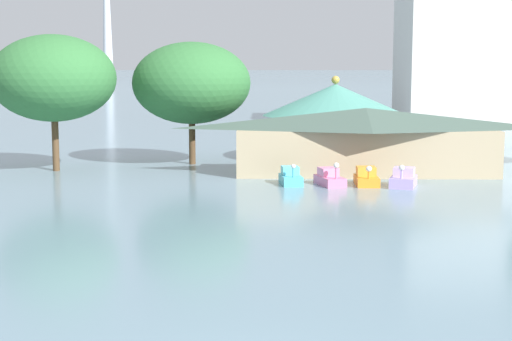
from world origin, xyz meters
TOP-DOWN VIEW (x-y plane):
  - pedal_boat_cyan at (2.05, 34.31)m, footprint 1.68×2.69m
  - pedal_boat_pink at (4.72, 34.06)m, footprint 2.14×3.10m
  - pedal_boat_orange at (7.27, 34.17)m, footprint 1.53×2.85m
  - pedal_boat_lavender at (9.67, 33.39)m, footprint 2.29×2.98m
  - boathouse at (7.81, 39.51)m, footprint 20.78×6.10m
  - green_roof_pavilion at (6.28, 48.69)m, footprint 12.62×12.62m
  - shoreline_tree_tall_left at (-16.03, 40.97)m, footprint 9.62×9.62m
  - shoreline_tree_mid at (-5.82, 45.31)m, footprint 9.71×9.71m
  - background_building_block at (29.83, 86.24)m, footprint 23.64×15.42m

SIDE VIEW (x-z plane):
  - pedal_boat_pink at x=4.72m, z-range -0.37..1.33m
  - pedal_boat_cyan at x=2.05m, z-range -0.29..1.27m
  - pedal_boat_orange at x=7.27m, z-range -0.25..1.23m
  - pedal_boat_lavender at x=9.67m, z-range -0.29..1.34m
  - boathouse at x=7.81m, z-range 0.12..5.12m
  - green_roof_pavilion at x=6.28m, z-range 0.20..7.44m
  - shoreline_tree_mid at x=-5.82m, z-range 1.67..11.73m
  - shoreline_tree_tall_left at x=-16.03m, z-range 1.91..12.43m
  - background_building_block at x=29.83m, z-range 0.02..21.12m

